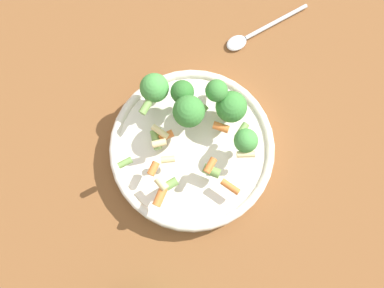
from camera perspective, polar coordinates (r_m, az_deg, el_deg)
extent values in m
plane|color=brown|center=(0.72, 0.00, -1.02)|extent=(3.00, 3.00, 0.00)
cylinder|color=silver|center=(0.70, 0.00, -0.74)|extent=(0.25, 0.25, 0.03)
torus|color=silver|center=(0.69, 0.00, -0.45)|extent=(0.25, 0.25, 0.01)
cylinder|color=#8CB766|center=(0.69, 4.82, 4.02)|extent=(0.02, 0.02, 0.02)
sphere|color=#3D8438|center=(0.66, 5.02, 4.74)|extent=(0.05, 0.05, 0.05)
cylinder|color=#8CB766|center=(0.67, -1.20, 5.94)|extent=(0.01, 0.01, 0.02)
sphere|color=#33722D|center=(0.65, -1.24, 6.63)|extent=(0.03, 0.03, 0.03)
cylinder|color=#8CB766|center=(0.66, 3.03, 6.14)|extent=(0.01, 0.01, 0.02)
sphere|color=#3D8438|center=(0.64, 3.13, 6.78)|extent=(0.03, 0.03, 0.03)
cylinder|color=#8CB766|center=(0.66, 6.65, 0.00)|extent=(0.01, 0.01, 0.01)
sphere|color=#479342|center=(0.64, 6.86, 0.43)|extent=(0.04, 0.04, 0.04)
cylinder|color=#8CB766|center=(0.66, -0.40, 3.39)|extent=(0.02, 0.02, 0.02)
sphere|color=#3D8438|center=(0.63, -0.41, 4.17)|extent=(0.05, 0.05, 0.05)
cylinder|color=#8CB766|center=(0.69, -4.28, 6.50)|extent=(0.02, 0.02, 0.02)
sphere|color=#479342|center=(0.66, -4.46, 7.36)|extent=(0.04, 0.04, 0.04)
cylinder|color=#729E4C|center=(0.66, 2.85, -3.21)|extent=(0.03, 0.03, 0.01)
cylinder|color=#729E4C|center=(0.67, -4.59, 0.54)|extent=(0.03, 0.02, 0.01)
cylinder|color=orange|center=(0.65, -4.74, -3.41)|extent=(0.02, 0.02, 0.01)
cylinder|color=beige|center=(0.66, -4.08, 1.58)|extent=(0.03, 0.02, 0.01)
cylinder|color=beige|center=(0.64, -3.89, -5.06)|extent=(0.02, 0.01, 0.01)
cylinder|color=beige|center=(0.64, 6.86, -1.31)|extent=(0.02, 0.03, 0.01)
cylinder|color=beige|center=(0.65, -2.84, -2.30)|extent=(0.02, 0.02, 0.01)
cylinder|color=beige|center=(0.65, -4.18, 0.11)|extent=(0.02, 0.02, 0.01)
cylinder|color=#729E4C|center=(0.65, 6.34, 1.68)|extent=(0.02, 0.03, 0.01)
cylinder|color=#729E4C|center=(0.64, -8.49, -2.36)|extent=(0.01, 0.02, 0.01)
cylinder|color=orange|center=(0.67, -3.31, 1.05)|extent=(0.01, 0.02, 0.01)
cylinder|color=orange|center=(0.64, 2.66, -2.50)|extent=(0.02, 0.02, 0.01)
cylinder|color=#729E4C|center=(0.65, -2.65, -5.06)|extent=(0.01, 0.02, 0.01)
cylinder|color=#729E4C|center=(0.66, -5.74, 4.94)|extent=(0.02, 0.03, 0.01)
cylinder|color=orange|center=(0.64, -4.10, -6.74)|extent=(0.03, 0.03, 0.01)
cylinder|color=orange|center=(0.65, 4.89, -5.43)|extent=(0.03, 0.02, 0.01)
cylinder|color=orange|center=(0.66, 3.69, 2.15)|extent=(0.03, 0.02, 0.01)
cylinder|color=orange|center=(0.68, 3.55, 7.03)|extent=(0.02, 0.02, 0.01)
cylinder|color=#729E4C|center=(0.67, 1.00, 3.91)|extent=(0.02, 0.03, 0.01)
cylinder|color=silver|center=(0.81, 10.65, 15.01)|extent=(0.02, 0.12, 0.01)
ellipsoid|color=silver|center=(0.78, 5.67, 12.65)|extent=(0.03, 0.04, 0.01)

